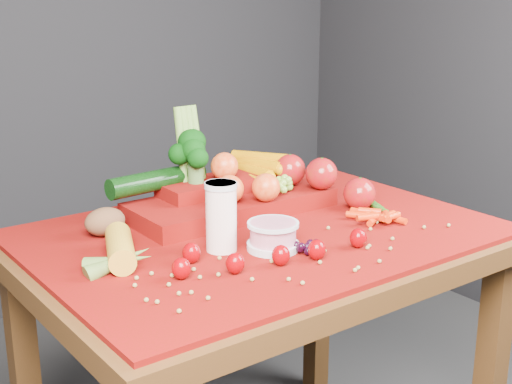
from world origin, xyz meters
TOP-DOWN VIEW (x-y plane):
  - table at (0.00, 0.00)m, footprint 1.10×0.80m
  - red_cloth at (0.00, 0.00)m, footprint 1.05×0.75m
  - milk_glass at (-0.15, -0.05)m, footprint 0.07×0.07m
  - yogurt_bowl at (-0.06, -0.12)m, footprint 0.11×0.11m
  - strawberry_scatter at (-0.13, -0.17)m, footprint 0.44×0.18m
  - dark_grape_cluster at (-0.01, -0.17)m, footprint 0.06×0.05m
  - soybean_scatter at (0.00, -0.20)m, footprint 0.84×0.24m
  - corn_ear at (-0.37, -0.01)m, footprint 0.24×0.26m
  - potato at (-0.31, 0.18)m, footprint 0.10×0.07m
  - baby_carrot_pile at (0.27, -0.11)m, footprint 0.17×0.17m
  - green_bean_pile at (0.35, -0.01)m, footprint 0.14×0.12m
  - produce_mound at (0.05, 0.15)m, footprint 0.62×0.37m

SIDE VIEW (x-z plane):
  - table at x=0.00m, z-range 0.28..1.03m
  - red_cloth at x=0.00m, z-range 0.75..0.76m
  - soybean_scatter at x=0.00m, z-range 0.76..0.77m
  - green_bean_pile at x=0.35m, z-range 0.76..0.77m
  - dark_grape_cluster at x=-0.01m, z-range 0.76..0.79m
  - baby_carrot_pile at x=0.27m, z-range 0.76..0.79m
  - corn_ear at x=-0.37m, z-range 0.76..0.81m
  - strawberry_scatter at x=-0.13m, z-range 0.76..0.81m
  - potato at x=-0.31m, z-range 0.76..0.83m
  - yogurt_bowl at x=-0.06m, z-range 0.76..0.83m
  - produce_mound at x=0.05m, z-range 0.69..0.95m
  - milk_glass at x=-0.15m, z-range 0.77..0.92m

